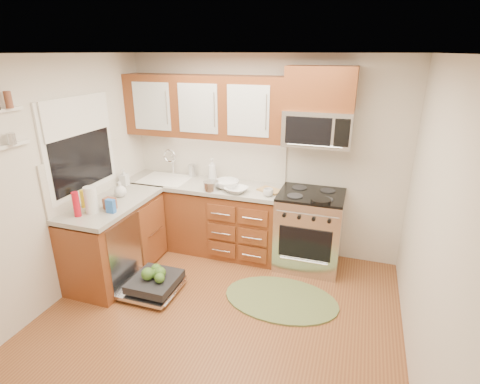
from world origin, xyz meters
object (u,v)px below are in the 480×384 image
(bowl_b, at_px, (227,184))
(upper_cabinets, at_px, (204,107))
(stock_pot, at_px, (211,186))
(cutting_board, at_px, (270,190))
(rug, at_px, (281,299))
(paper_towel_roll, at_px, (91,200))
(dishwasher, at_px, (152,284))
(bowl_a, at_px, (236,190))
(sink, at_px, (166,188))
(microwave, at_px, (318,128))
(range, at_px, (309,230))
(skillet, at_px, (321,201))
(cup, at_px, (268,192))

(bowl_b, bearing_deg, upper_cabinets, 150.31)
(stock_pot, distance_m, cutting_board, 0.72)
(rug, height_order, paper_towel_roll, paper_towel_roll)
(dishwasher, bearing_deg, bowl_a, 55.09)
(sink, bearing_deg, microwave, 3.85)
(range, distance_m, bowl_b, 1.15)
(upper_cabinets, distance_m, bowl_b, 1.00)
(upper_cabinets, xyz_separation_m, stock_pot, (0.21, -0.35, -0.89))
(bowl_a, distance_m, bowl_b, 0.20)
(skillet, distance_m, bowl_a, 1.01)
(upper_cabinets, bearing_deg, stock_pot, -59.00)
(cup, bearing_deg, dishwasher, -138.13)
(dishwasher, distance_m, skillet, 2.08)
(stock_pot, height_order, cup, stock_pot)
(microwave, bearing_deg, stock_pot, -164.52)
(sink, xyz_separation_m, cutting_board, (1.43, 0.00, 0.14))
(bowl_b, bearing_deg, microwave, 10.01)
(paper_towel_roll, distance_m, cup, 1.94)
(sink, distance_m, cutting_board, 1.44)
(paper_towel_roll, bearing_deg, sink, 81.15)
(rug, relative_size, skillet, 5.60)
(skillet, relative_size, paper_towel_roll, 0.77)
(bowl_a, bearing_deg, dishwasher, -124.91)
(rug, bearing_deg, upper_cabinets, 142.25)
(stock_pot, relative_size, bowl_a, 0.71)
(sink, relative_size, dishwasher, 0.89)
(dishwasher, relative_size, skillet, 3.19)
(skillet, height_order, bowl_b, bowl_b)
(upper_cabinets, bearing_deg, dishwasher, -96.04)
(skillet, height_order, bowl_a, skillet)
(bowl_b, xyz_separation_m, cup, (0.56, -0.12, -0.00))
(upper_cabinets, xyz_separation_m, microwave, (1.41, -0.02, -0.18))
(skillet, xyz_separation_m, cutting_board, (-0.63, 0.24, -0.04))
(range, relative_size, stock_pot, 5.02)
(bowl_b, relative_size, cup, 2.61)
(rug, bearing_deg, bowl_b, 139.37)
(upper_cabinets, xyz_separation_m, cup, (0.93, -0.32, -0.90))
(range, xyz_separation_m, stock_pot, (-1.19, -0.21, 0.51))
(upper_cabinets, bearing_deg, bowl_a, -31.62)
(microwave, bearing_deg, skillet, -70.24)
(upper_cabinets, xyz_separation_m, rug, (1.26, -0.97, -1.86))
(bowl_a, bearing_deg, cutting_board, 24.62)
(sink, bearing_deg, skillet, -6.64)
(bowl_b, bearing_deg, range, 3.49)
(stock_pot, xyz_separation_m, cup, (0.71, 0.03, -0.01))
(sink, height_order, bowl_a, bowl_a)
(microwave, distance_m, bowl_b, 1.28)
(sink, relative_size, cutting_board, 2.18)
(sink, bearing_deg, rug, -24.65)
(cutting_board, xyz_separation_m, bowl_a, (-0.38, -0.17, 0.02))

